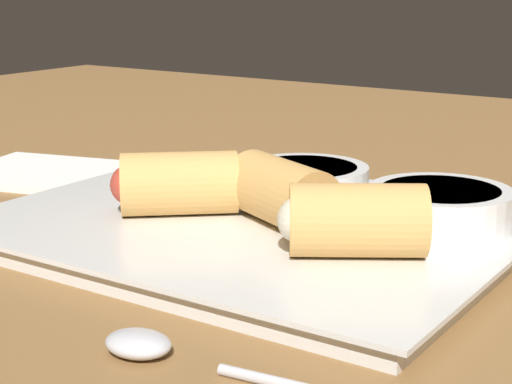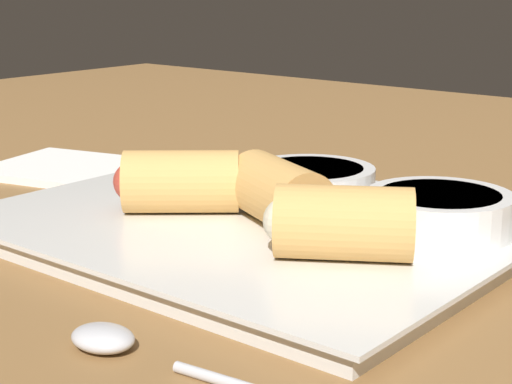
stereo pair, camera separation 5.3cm
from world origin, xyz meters
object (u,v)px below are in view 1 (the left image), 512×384
Objects in this scene: dipping_bowl_near at (304,182)px; spoon at (173,353)px; dipping_bowl_far at (440,206)px; serving_plate at (256,228)px; napkin at (44,173)px.

dipping_bowl_near is 0.58× the size of spoon.
dipping_bowl_far is 22.25cm from spoon.
serving_plate is at bearing -157.23° from dipping_bowl_far.
napkin is at bearing 145.57° from spoon.
spoon is 0.98× the size of napkin.
spoon is at bearing -73.51° from dipping_bowl_near.
spoon is at bearing -99.26° from dipping_bowl_far.
napkin is at bearing 169.56° from serving_plate.
dipping_bowl_far reaches higher than spoon.
serving_plate is 3.71× the size of dipping_bowl_near.
dipping_bowl_far is at bearing 22.77° from serving_plate.
dipping_bowl_near is 23.68cm from spoon.
dipping_bowl_far is (10.72, 4.50, 2.07)cm from serving_plate.
dipping_bowl_far is 0.58× the size of spoon.
serving_plate is 18.76cm from spoon.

